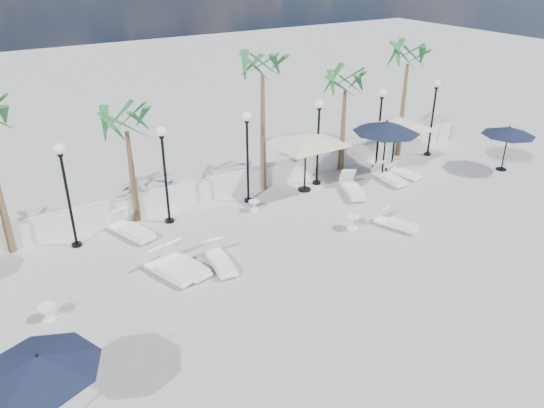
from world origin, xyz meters
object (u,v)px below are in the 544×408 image
parasol_cream_sq_b (396,120)px  parasol_navy_right (509,131)px  parasol_navy_left (39,364)px  lounger_1 (220,260)px  lounger_4 (352,188)px  parasol_cream_sq_a (306,134)px  lounger_5 (404,172)px  lounger_2 (185,264)px  lounger_6 (389,177)px  lounger_0 (131,229)px  parasol_navy_mid (387,127)px  lounger_3 (170,269)px  lounger_7 (397,223)px

parasol_cream_sq_b → parasol_navy_right: bearing=-30.9°
parasol_navy_left → parasol_cream_sq_b: (16.81, 7.44, 0.55)m
lounger_1 → lounger_4: (7.42, 2.21, 0.03)m
parasol_cream_sq_a → parasol_cream_sq_b: (4.84, -0.27, -0.06)m
lounger_1 → lounger_5: (10.70, 2.46, -0.03)m
lounger_2 → lounger_6: bearing=-3.3°
lounger_0 → lounger_4: size_ratio=1.01×
lounger_5 → parasol_navy_mid: parasol_navy_mid is taller
lounger_3 → lounger_7: (8.53, -1.42, -0.04)m
parasol_navy_mid → parasol_navy_right: size_ratio=1.24×
lounger_2 → lounger_6: (10.78, 1.97, -0.02)m
lounger_7 → parasol_navy_mid: size_ratio=0.59×
lounger_2 → lounger_3: (-0.55, -0.05, -0.01)m
lounger_6 → parasol_cream_sq_b: (1.04, 0.96, 2.25)m
lounger_2 → parasol_cream_sq_b: (11.82, 2.92, 2.24)m
lounger_1 → lounger_7: size_ratio=1.08×
lounger_1 → parasol_navy_mid: parasol_navy_mid is taller
parasol_navy_left → parasol_navy_mid: bearing=24.0°
lounger_7 → parasol_navy_left: size_ratio=0.71×
parasol_cream_sq_a → parasol_navy_left: bearing=-147.2°
lounger_3 → parasol_cream_sq_b: (12.37, 2.97, 2.24)m
lounger_4 → lounger_5: (3.28, 0.25, -0.06)m
lounger_6 → parasol_navy_right: bearing=-12.9°
lounger_0 → lounger_4: 9.38m
parasol_navy_right → lounger_5: bearing=157.9°
lounger_2 → lounger_4: lounger_4 is taller
lounger_5 → parasol_navy_left: (-16.79, -6.58, 1.74)m
lounger_0 → parasol_cream_sq_b: (12.58, -0.29, 2.23)m
parasol_cream_sq_a → parasol_cream_sq_b: size_ratio=1.04×
lounger_3 → lounger_2: bearing=-13.4°
lounger_1 → lounger_6: bearing=21.8°
lounger_1 → lounger_6: size_ratio=0.98×
lounger_0 → lounger_4: lounger_0 is taller
lounger_6 → parasol_cream_sq_b: parasol_cream_sq_b is taller
lounger_2 → lounger_4: (8.52, 1.81, 0.00)m
lounger_3 → parasol_cream_sq_b: parasol_cream_sq_b is taller
lounger_0 → parasol_cream_sq_b: 12.78m
lounger_1 → parasol_cream_sq_a: size_ratio=0.34×
parasol_navy_left → parasol_navy_mid: parasol_navy_mid is taller
parasol_navy_mid → parasol_cream_sq_b: size_ratio=0.56×
lounger_4 → lounger_1: bearing=-141.0°
parasol_navy_right → parasol_cream_sq_a: parasol_cream_sq_a is taller
parasol_navy_left → lounger_1: bearing=34.0°
lounger_5 → parasol_navy_right: (4.55, -1.84, 1.71)m
lounger_3 → parasol_navy_right: size_ratio=0.86×
lounger_5 → lounger_7: bearing=-146.2°
lounger_2 → lounger_3: size_ratio=1.02×
lounger_7 → lounger_5: bearing=21.1°
lounger_5 → parasol_cream_sq_a: bearing=157.7°
parasol_navy_right → parasol_cream_sq_b: parasol_cream_sq_b is taller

